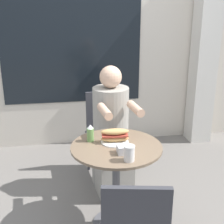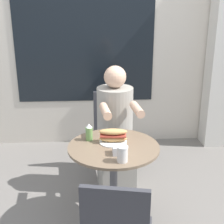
% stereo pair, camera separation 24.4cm
% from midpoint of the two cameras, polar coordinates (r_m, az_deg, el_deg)
% --- Properties ---
extents(ground_plane, '(8.00, 8.00, 0.00)m').
position_cam_midpoint_polar(ground_plane, '(2.71, 3.01, -19.86)').
color(ground_plane, slate).
extents(storefront_wall, '(8.00, 0.09, 2.80)m').
position_cam_midpoint_polar(storefront_wall, '(3.82, 0.34, 14.52)').
color(storefront_wall, beige).
rests_on(storefront_wall, ground_plane).
extents(lattice_pillar, '(0.26, 0.26, 2.40)m').
position_cam_midpoint_polar(lattice_pillar, '(4.00, 21.04, 10.59)').
color(lattice_pillar, beige).
rests_on(lattice_pillar, ground_plane).
extents(cafe_table, '(0.69, 0.69, 0.71)m').
position_cam_midpoint_polar(cafe_table, '(2.42, 3.23, -10.32)').
color(cafe_table, brown).
rests_on(cafe_table, ground_plane).
extents(diner_chair, '(0.42, 0.42, 0.87)m').
position_cam_midpoint_polar(diner_chair, '(3.20, 2.14, -2.59)').
color(diner_chair, '#333338').
rests_on(diner_chair, ground_plane).
extents(seated_diner, '(0.38, 0.60, 1.20)m').
position_cam_midpoint_polar(seated_diner, '(2.89, 3.07, -4.99)').
color(seated_diner, gray).
rests_on(seated_diner, ground_plane).
extents(sandwich_on_plate, '(0.22, 0.21, 0.11)m').
position_cam_midpoint_polar(sandwich_on_plate, '(2.37, 3.16, -4.53)').
color(sandwich_on_plate, white).
rests_on(sandwich_on_plate, cafe_table).
extents(drink_cup, '(0.08, 0.08, 0.11)m').
position_cam_midpoint_polar(drink_cup, '(2.10, 5.28, -7.71)').
color(drink_cup, silver).
rests_on(drink_cup, cafe_table).
extents(napkin_box, '(0.09, 0.09, 0.06)m').
position_cam_midpoint_polar(napkin_box, '(2.21, 4.45, -6.97)').
color(napkin_box, silver).
rests_on(napkin_box, cafe_table).
extents(condiment_bottle, '(0.05, 0.05, 0.14)m').
position_cam_midpoint_polar(condiment_bottle, '(2.40, -1.31, -3.79)').
color(condiment_bottle, '#66934C').
rests_on(condiment_bottle, cafe_table).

